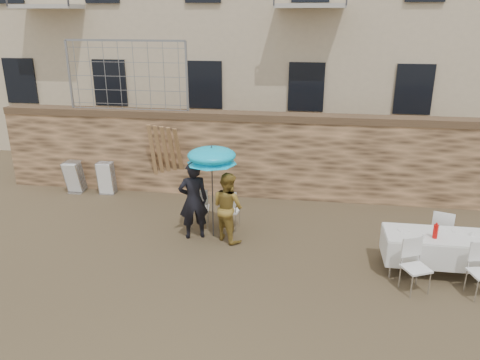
# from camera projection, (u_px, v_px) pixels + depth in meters

# --- Properties ---
(ground) EXTENTS (80.00, 80.00, 0.00)m
(ground) POSITION_uv_depth(u_px,v_px,m) (198.00, 297.00, 8.11)
(ground) COLOR brown
(ground) RESTS_ON ground
(stone_wall) EXTENTS (13.00, 0.50, 2.20)m
(stone_wall) POSITION_uv_depth(u_px,v_px,m) (241.00, 155.00, 12.40)
(stone_wall) COLOR olive
(stone_wall) RESTS_ON ground
(chain_link_fence) EXTENTS (3.20, 0.06, 1.80)m
(chain_link_fence) POSITION_uv_depth(u_px,v_px,m) (127.00, 76.00, 12.15)
(chain_link_fence) COLOR gray
(chain_link_fence) RESTS_ON stone_wall
(man_suit) EXTENTS (0.74, 0.61, 1.73)m
(man_suit) POSITION_uv_depth(u_px,v_px,m) (193.00, 200.00, 10.01)
(man_suit) COLOR black
(man_suit) RESTS_ON ground
(woman_dress) EXTENTS (0.94, 0.91, 1.52)m
(woman_dress) POSITION_uv_depth(u_px,v_px,m) (228.00, 207.00, 9.94)
(woman_dress) COLOR gold
(woman_dress) RESTS_ON ground
(umbrella) EXTENTS (1.06, 1.06, 1.90)m
(umbrella) POSITION_uv_depth(u_px,v_px,m) (212.00, 158.00, 9.74)
(umbrella) COLOR #3F3F44
(umbrella) RESTS_ON ground
(couple_chair_left) EXTENTS (0.55, 0.55, 0.96)m
(couple_chair_left) POSITION_uv_depth(u_px,v_px,m) (200.00, 207.00, 10.65)
(couple_chair_left) COLOR white
(couple_chair_left) RESTS_ON ground
(couple_chair_right) EXTENTS (0.53, 0.53, 0.96)m
(couple_chair_right) POSITION_uv_depth(u_px,v_px,m) (230.00, 209.00, 10.55)
(couple_chair_right) COLOR white
(couple_chair_right) RESTS_ON ground
(banquet_table) EXTENTS (2.10, 0.85, 0.78)m
(banquet_table) POSITION_uv_depth(u_px,v_px,m) (444.00, 237.00, 8.65)
(banquet_table) COLOR silver
(banquet_table) RESTS_ON ground
(soda_bottle) EXTENTS (0.09, 0.09, 0.26)m
(soda_bottle) POSITION_uv_depth(u_px,v_px,m) (435.00, 231.00, 8.48)
(soda_bottle) COLOR red
(soda_bottle) RESTS_ON banquet_table
(table_chair_front_left) EXTENTS (0.64, 0.64, 0.96)m
(table_chair_front_left) POSITION_uv_depth(u_px,v_px,m) (416.00, 267.00, 8.12)
(table_chair_front_left) COLOR white
(table_chair_front_left) RESTS_ON ground
(table_chair_back) EXTENTS (0.61, 0.61, 0.96)m
(table_chair_back) POSITION_uv_depth(u_px,v_px,m) (442.00, 231.00, 9.45)
(table_chair_back) COLOR white
(table_chair_back) RESTS_ON ground
(chair_stack_left) EXTENTS (0.46, 0.47, 0.92)m
(chair_stack_left) POSITION_uv_depth(u_px,v_px,m) (77.00, 175.00, 12.85)
(chair_stack_left) COLOR white
(chair_stack_left) RESTS_ON ground
(chair_stack_right) EXTENTS (0.46, 0.40, 0.92)m
(chair_stack_right) POSITION_uv_depth(u_px,v_px,m) (108.00, 176.00, 12.72)
(chair_stack_right) COLOR white
(chair_stack_right) RESTS_ON ground
(wood_planks) EXTENTS (0.70, 0.20, 2.00)m
(wood_planks) POSITION_uv_depth(u_px,v_px,m) (165.00, 159.00, 12.38)
(wood_planks) COLOR #A37749
(wood_planks) RESTS_ON ground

